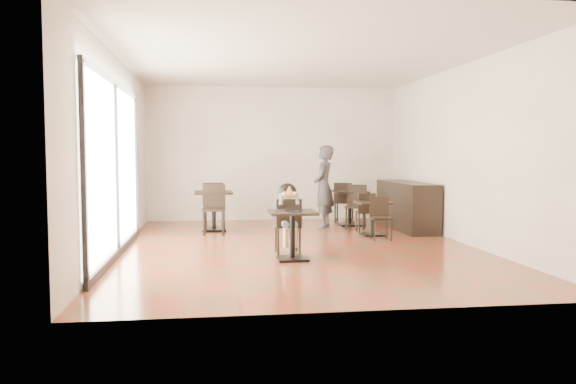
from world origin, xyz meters
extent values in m
cube|color=brown|center=(0.00, 0.00, 0.00)|extent=(6.00, 8.00, 0.01)
cube|color=silver|center=(0.00, 0.00, 3.20)|extent=(6.00, 8.00, 0.01)
cube|color=white|center=(0.00, 4.00, 1.60)|extent=(6.00, 0.01, 3.20)
cube|color=white|center=(0.00, -4.00, 1.60)|extent=(6.00, 0.01, 3.20)
cube|color=white|center=(-3.00, 0.00, 1.60)|extent=(0.01, 8.00, 3.20)
cube|color=white|center=(3.00, 0.00, 1.60)|extent=(0.01, 8.00, 3.20)
cube|color=white|center=(-2.97, -0.50, 1.40)|extent=(0.04, 4.50, 2.60)
cylinder|color=black|center=(-0.27, -1.27, 0.75)|extent=(0.25, 0.25, 0.02)
imported|color=#3D3D43|center=(0.93, 2.38, 0.89)|extent=(0.63, 0.76, 1.78)
cube|color=black|center=(2.65, 2.00, 0.50)|extent=(0.60, 2.40, 1.00)
camera|label=1|loc=(-1.46, -9.51, 1.62)|focal=35.00mm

